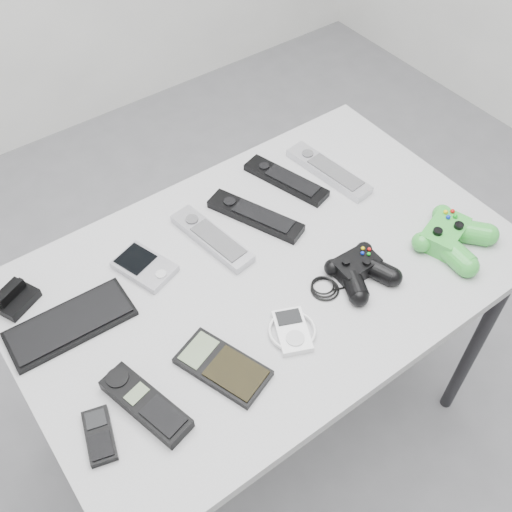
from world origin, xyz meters
TOP-DOWN VIEW (x-y plane):
  - floor at (0.00, 0.00)m, footprint 3.50×3.50m
  - desk at (-0.00, 0.10)m, footprint 1.06×0.68m
  - pda_keyboard at (-0.40, 0.21)m, footprint 0.25×0.11m
  - dock_bracket at (-0.47, 0.33)m, footprint 0.10×0.10m
  - pda at (-0.21, 0.25)m, footprint 0.12×0.14m
  - remote_silver_a at (-0.05, 0.23)m, footprint 0.09×0.22m
  - remote_black_a at (0.07, 0.23)m, footprint 0.14×0.23m
  - remote_black_b at (0.20, 0.28)m, footprint 0.11×0.22m
  - remote_silver_b at (0.30, 0.25)m, footprint 0.08×0.24m
  - mobile_phone at (-0.46, -0.03)m, footprint 0.07×0.11m
  - cordless_handset at (-0.37, -0.03)m, footprint 0.10×0.19m
  - calculator at (-0.21, -0.05)m, footprint 0.14×0.19m
  - mp3_player at (-0.06, -0.06)m, footprint 0.13×0.13m
  - controller_black at (0.14, -0.03)m, footprint 0.23×0.15m
  - controller_green at (0.36, -0.08)m, footprint 0.20×0.21m

SIDE VIEW (x-z plane):
  - floor at x=0.00m, z-range 0.00..0.00m
  - desk at x=0.00m, z-range 0.29..1.00m
  - pda_keyboard at x=-0.40m, z-range 0.71..0.72m
  - calculator at x=-0.21m, z-range 0.71..0.73m
  - mobile_phone at x=-0.46m, z-range 0.71..0.73m
  - mp3_player at x=-0.06m, z-range 0.71..0.73m
  - pda at x=-0.21m, z-range 0.71..0.73m
  - remote_black_b at x=0.20m, z-range 0.71..0.73m
  - remote_black_a at x=0.07m, z-range 0.71..0.73m
  - remote_silver_b at x=0.30m, z-range 0.71..0.73m
  - remote_silver_a at x=-0.05m, z-range 0.71..0.73m
  - cordless_handset at x=-0.37m, z-range 0.71..0.74m
  - dock_bracket at x=-0.47m, z-range 0.71..0.75m
  - controller_black at x=0.14m, z-range 0.71..0.75m
  - controller_green at x=0.36m, z-range 0.71..0.76m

